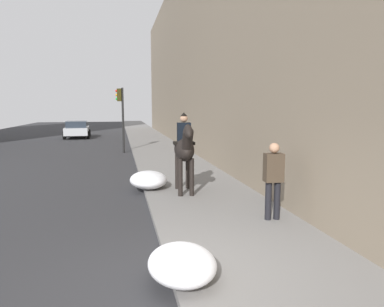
{
  "coord_description": "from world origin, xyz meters",
  "views": [
    {
      "loc": [
        -4.76,
        0.69,
        2.58
      ],
      "look_at": [
        4.0,
        -1.13,
        1.4
      ],
      "focal_mm": 32.88,
      "sensor_mm": 36.0,
      "label": 1
    }
  ],
  "objects_px": {
    "mounted_horse_near": "(184,148)",
    "car_near_lane": "(77,129)",
    "traffic_light_near_curb": "(121,109)",
    "pedestrian_greeting": "(273,176)"
  },
  "relations": [
    {
      "from": "mounted_horse_near",
      "to": "car_near_lane",
      "type": "xyz_separation_m",
      "value": [
        21.12,
        5.29,
        -0.65
      ]
    },
    {
      "from": "mounted_horse_near",
      "to": "car_near_lane",
      "type": "height_order",
      "value": "mounted_horse_near"
    },
    {
      "from": "pedestrian_greeting",
      "to": "traffic_light_near_curb",
      "type": "xyz_separation_m",
      "value": [
        13.25,
        3.13,
        1.37
      ]
    },
    {
      "from": "mounted_horse_near",
      "to": "car_near_lane",
      "type": "bearing_deg",
      "value": -162.11
    },
    {
      "from": "car_near_lane",
      "to": "pedestrian_greeting",
      "type": "bearing_deg",
      "value": -166.73
    },
    {
      "from": "car_near_lane",
      "to": "mounted_horse_near",
      "type": "bearing_deg",
      "value": -168.41
    },
    {
      "from": "mounted_horse_near",
      "to": "car_near_lane",
      "type": "distance_m",
      "value": 21.79
    },
    {
      "from": "mounted_horse_near",
      "to": "traffic_light_near_curb",
      "type": "bearing_deg",
      "value": -167.03
    },
    {
      "from": "pedestrian_greeting",
      "to": "traffic_light_near_curb",
      "type": "distance_m",
      "value": 13.69
    },
    {
      "from": "pedestrian_greeting",
      "to": "traffic_light_near_curb",
      "type": "relative_size",
      "value": 0.46
    }
  ]
}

